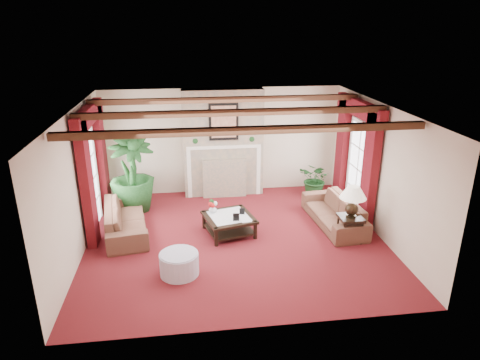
{
  "coord_description": "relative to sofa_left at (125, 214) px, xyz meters",
  "views": [
    {
      "loc": [
        -0.93,
        -7.82,
        4.24
      ],
      "look_at": [
        0.15,
        0.4,
        1.15
      ],
      "focal_mm": 32.0,
      "sensor_mm": 36.0,
      "label": 1
    }
  ],
  "objects": [
    {
      "name": "ottoman",
      "position": [
        1.13,
        -1.79,
        -0.2
      ],
      "size": [
        0.69,
        0.69,
        0.4
      ],
      "primitive_type": "cylinder",
      "color": "#AFAAC0",
      "rests_on": "ground"
    },
    {
      "name": "coffee_table",
      "position": [
        2.17,
        -0.36,
        -0.21
      ],
      "size": [
        1.17,
        1.17,
        0.4
      ],
      "primitive_type": null,
      "rotation": [
        0.0,
        0.0,
        0.24
      ],
      "color": "black",
      "rests_on": "ground"
    },
    {
      "name": "curtains_right",
      "position": [
        5.14,
        0.38,
        2.15
      ],
      "size": [
        0.2,
        2.4,
        2.55
      ],
      "primitive_type": null,
      "color": "#510A15",
      "rests_on": "ground"
    },
    {
      "name": "left_wall",
      "position": [
        -0.72,
        -0.62,
        0.95
      ],
      "size": [
        0.02,
        5.5,
        2.7
      ],
      "primitive_type": "cube",
      "color": "beige",
      "rests_on": "ground"
    },
    {
      "name": "flower_vase",
      "position": [
        1.85,
        -0.14,
        0.08
      ],
      "size": [
        0.22,
        0.22,
        0.17
      ],
      "primitive_type": "imported",
      "rotation": [
        0.0,
        0.0,
        -0.15
      ],
      "color": "silver",
      "rests_on": "coffee_table"
    },
    {
      "name": "sofa_left",
      "position": [
        0.0,
        0.0,
        0.0
      ],
      "size": [
        2.25,
        1.22,
        0.81
      ],
      "primitive_type": "imported",
      "rotation": [
        0.0,
        0.0,
        1.72
      ],
      "color": "#3A0F19",
      "rests_on": "ground"
    },
    {
      "name": "side_table",
      "position": [
        4.57,
        -1.0,
        -0.13
      ],
      "size": [
        0.56,
        0.56,
        0.55
      ],
      "primitive_type": null,
      "rotation": [
        0.0,
        0.0,
        -0.23
      ],
      "color": "black",
      "rests_on": "ground"
    },
    {
      "name": "back_wall",
      "position": [
        2.28,
        2.13,
        0.95
      ],
      "size": [
        6.0,
        0.02,
        2.7
      ],
      "primitive_type": "cube",
      "color": "beige",
      "rests_on": "ground"
    },
    {
      "name": "curtains_left",
      "position": [
        -0.58,
        0.38,
        2.15
      ],
      "size": [
        0.2,
        2.4,
        2.55
      ],
      "primitive_type": null,
      "color": "#510A15",
      "rests_on": "ground"
    },
    {
      "name": "ceiling",
      "position": [
        2.28,
        -0.62,
        2.3
      ],
      "size": [
        6.0,
        6.0,
        0.0
      ],
      "primitive_type": "plane",
      "rotation": [
        3.14,
        0.0,
        0.0
      ],
      "color": "white",
      "rests_on": "floor"
    },
    {
      "name": "floor",
      "position": [
        2.28,
        -0.62,
        -0.4
      ],
      "size": [
        6.0,
        6.0,
        0.0
      ],
      "primitive_type": "plane",
      "color": "#490D14",
      "rests_on": "ground"
    },
    {
      "name": "sofa_right",
      "position": [
        4.51,
        -0.22,
        -0.01
      ],
      "size": [
        2.11,
        0.9,
        0.79
      ],
      "primitive_type": "imported",
      "rotation": [
        0.0,
        0.0,
        -1.49
      ],
      "color": "#3A0F19",
      "rests_on": "ground"
    },
    {
      "name": "potted_palm",
      "position": [
        0.07,
        1.15,
        0.11
      ],
      "size": [
        2.47,
        2.66,
        1.04
      ],
      "primitive_type": "imported",
      "rotation": [
        0.0,
        0.0,
        0.44
      ],
      "color": "black",
      "rests_on": "ground"
    },
    {
      "name": "photo_frame_b",
      "position": [
        2.46,
        -0.31,
        0.06
      ],
      "size": [
        0.11,
        0.04,
        0.14
      ],
      "primitive_type": null,
      "rotation": [
        0.0,
        0.0,
        -0.18
      ],
      "color": "black",
      "rests_on": "coffee_table"
    },
    {
      "name": "book",
      "position": [
        2.38,
        -0.61,
        0.14
      ],
      "size": [
        0.21,
        0.07,
        0.29
      ],
      "primitive_type": "imported",
      "rotation": [
        0.0,
        0.0,
        0.12
      ],
      "color": "black",
      "rests_on": "coffee_table"
    },
    {
      "name": "photo_frame_a",
      "position": [
        2.29,
        -0.61,
        0.08
      ],
      "size": [
        0.13,
        0.03,
        0.17
      ],
      "primitive_type": null,
      "rotation": [
        0.0,
        0.0,
        -0.06
      ],
      "color": "black",
      "rests_on": "coffee_table"
    },
    {
      "name": "french_door_left",
      "position": [
        -0.69,
        0.38,
        1.73
      ],
      "size": [
        0.1,
        1.1,
        2.16
      ],
      "primitive_type": null,
      "color": "white",
      "rests_on": "ground"
    },
    {
      "name": "right_wall",
      "position": [
        5.28,
        -0.62,
        0.95
      ],
      "size": [
        0.02,
        5.5,
        2.7
      ],
      "primitive_type": "cube",
      "color": "beige",
      "rests_on": "ground"
    },
    {
      "name": "fireplace",
      "position": [
        2.28,
        1.93,
        2.3
      ],
      "size": [
        2.0,
        0.52,
        2.7
      ],
      "primitive_type": null,
      "color": "#9F8466",
      "rests_on": "ground"
    },
    {
      "name": "small_plant",
      "position": [
        4.59,
        1.42,
        -0.05
      ],
      "size": [
        1.71,
        1.71,
        0.7
      ],
      "primitive_type": "imported",
      "rotation": [
        0.0,
        0.0,
        -0.83
      ],
      "color": "black",
      "rests_on": "ground"
    },
    {
      "name": "french_door_right",
      "position": [
        5.25,
        0.38,
        1.73
      ],
      "size": [
        0.1,
        1.1,
        2.16
      ],
      "primitive_type": null,
      "color": "white",
      "rests_on": "ground"
    },
    {
      "name": "table_lamp",
      "position": [
        4.57,
        -1.0,
        0.48
      ],
      "size": [
        0.53,
        0.53,
        0.67
      ],
      "primitive_type": null,
      "color": "black",
      "rests_on": "side_table"
    },
    {
      "name": "ceiling_beams",
      "position": [
        2.28,
        -0.62,
        2.24
      ],
      "size": [
        6.0,
        3.0,
        0.12
      ],
      "primitive_type": null,
      "color": "#3C2013",
      "rests_on": "ceiling"
    }
  ]
}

